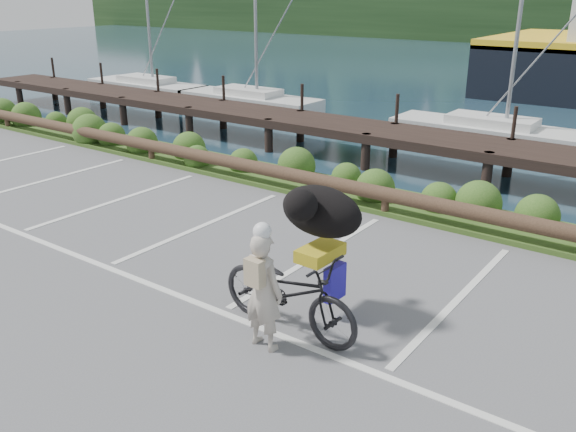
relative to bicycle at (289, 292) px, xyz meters
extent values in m
plane|color=#565558|center=(-1.05, 0.20, -0.58)|extent=(72.00, 72.00, 0.00)
cube|color=#3D5B21|center=(-1.05, 5.50, -0.53)|extent=(34.00, 1.60, 0.10)
imported|color=black|center=(0.00, 0.00, 0.00)|extent=(2.25, 0.87, 1.16)
imported|color=#BAAD9D|center=(-0.02, -0.52, 0.21)|extent=(0.60, 0.41, 1.59)
ellipsoid|color=black|center=(0.03, 0.71, 0.94)|extent=(0.66, 1.26, 0.72)
camera|label=1|loc=(4.27, -5.87, 3.79)|focal=38.00mm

